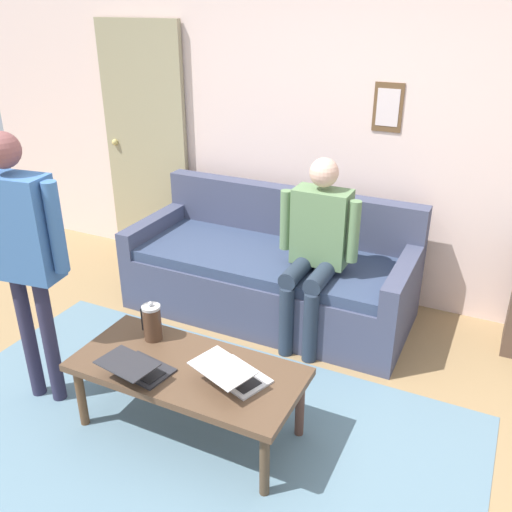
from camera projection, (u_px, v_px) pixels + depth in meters
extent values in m
plane|color=#987950|center=(192.00, 460.00, 2.91)|extent=(7.68, 7.68, 0.00)
cube|color=slate|center=(181.00, 439.00, 3.04)|extent=(3.12, 1.90, 0.01)
cube|color=beige|center=(339.00, 123.00, 4.13)|extent=(7.04, 0.10, 2.70)
cube|color=black|center=(170.00, 102.00, 4.65)|extent=(0.24, 0.02, 0.36)
cube|color=beige|center=(169.00, 102.00, 4.64)|extent=(0.18, 0.00, 0.28)
cube|color=brown|center=(388.00, 107.00, 3.88)|extent=(0.21, 0.02, 0.34)
cube|color=silver|center=(388.00, 108.00, 3.87)|extent=(0.16, 0.00, 0.26)
cube|color=#9B926F|center=(146.00, 144.00, 4.88)|extent=(0.82, 0.05, 2.05)
sphere|color=tan|center=(115.00, 142.00, 4.97)|extent=(0.06, 0.06, 0.06)
cube|color=#414660|center=(269.00, 287.00, 4.20)|extent=(2.09, 0.90, 0.42)
cube|color=#344260|center=(268.00, 258.00, 4.08)|extent=(1.85, 0.82, 0.08)
cube|color=#414660|center=(290.00, 216.00, 4.33)|extent=(2.09, 0.14, 0.46)
cube|color=#414660|center=(404.00, 276.00, 3.68)|extent=(0.12, 0.90, 0.20)
cube|color=#414660|center=(158.00, 227.00, 4.46)|extent=(0.12, 0.90, 0.20)
cube|color=brown|center=(187.00, 370.00, 2.95)|extent=(1.24, 0.57, 0.04)
cylinder|color=#4E3A27|center=(265.00, 464.00, 2.63)|extent=(0.05, 0.05, 0.39)
cylinder|color=brown|center=(81.00, 396.00, 3.08)|extent=(0.05, 0.05, 0.39)
cylinder|color=brown|center=(300.00, 406.00, 3.00)|extent=(0.05, 0.05, 0.39)
cylinder|color=brown|center=(132.00, 354.00, 3.45)|extent=(0.05, 0.05, 0.39)
cube|color=silver|center=(238.00, 376.00, 2.86)|extent=(0.37, 0.31, 0.01)
cube|color=black|center=(235.00, 377.00, 2.84)|extent=(0.29, 0.21, 0.00)
cube|color=silver|center=(222.00, 368.00, 2.75)|extent=(0.37, 0.30, 0.02)
cube|color=#AAD9F0|center=(223.00, 367.00, 2.75)|extent=(0.33, 0.27, 0.01)
cube|color=#28282D|center=(144.00, 370.00, 2.91)|extent=(0.32, 0.25, 0.01)
cube|color=black|center=(141.00, 370.00, 2.89)|extent=(0.26, 0.16, 0.00)
cube|color=#28282D|center=(127.00, 363.00, 2.79)|extent=(0.32, 0.24, 0.01)
cube|color=#303024|center=(127.00, 363.00, 2.79)|extent=(0.29, 0.21, 0.00)
cylinder|color=#4C3323|center=(152.00, 324.00, 3.14)|extent=(0.10, 0.10, 0.20)
cylinder|color=#B7B7BC|center=(151.00, 307.00, 3.09)|extent=(0.11, 0.11, 0.02)
sphere|color=#B2B2B7|center=(151.00, 304.00, 3.08)|extent=(0.03, 0.03, 0.03)
cube|color=black|center=(143.00, 319.00, 3.16)|extent=(0.01, 0.01, 0.14)
cylinder|color=#2B2841|center=(29.00, 337.00, 3.23)|extent=(0.08, 0.08, 0.81)
cylinder|color=#2B2841|center=(50.00, 341.00, 3.19)|extent=(0.08, 0.08, 0.81)
cube|color=#39629C|center=(17.00, 227.00, 2.91)|extent=(0.43, 0.23, 0.58)
cylinder|color=#39629C|center=(56.00, 228.00, 2.83)|extent=(0.09, 0.09, 0.49)
sphere|color=brown|center=(2.00, 150.00, 2.74)|extent=(0.19, 0.19, 0.19)
cylinder|color=#263242|center=(310.00, 327.00, 3.61)|extent=(0.10, 0.10, 0.50)
cylinder|color=#263242|center=(286.00, 321.00, 3.68)|extent=(0.10, 0.10, 0.50)
cylinder|color=#263242|center=(322.00, 275.00, 3.63)|extent=(0.12, 0.40, 0.12)
cylinder|color=#263242|center=(298.00, 270.00, 3.70)|extent=(0.12, 0.40, 0.12)
cube|color=#618457|center=(321.00, 227.00, 3.70)|extent=(0.37, 0.20, 0.52)
cylinder|color=#618457|center=(354.00, 232.00, 3.56)|extent=(0.08, 0.08, 0.42)
cylinder|color=#618457|center=(286.00, 220.00, 3.74)|extent=(0.08, 0.08, 0.42)
sphere|color=beige|center=(324.00, 172.00, 3.54)|extent=(0.19, 0.19, 0.19)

